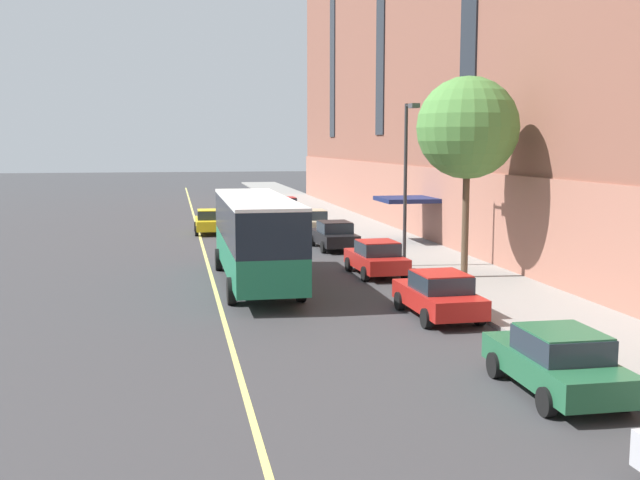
% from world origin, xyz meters
% --- Properties ---
extents(ground_plane, '(260.00, 260.00, 0.00)m').
position_xyz_m(ground_plane, '(0.00, 0.00, 0.00)').
color(ground_plane, '#38383A').
extents(sidewalk, '(4.95, 160.00, 0.15)m').
position_xyz_m(sidewalk, '(8.99, 3.00, 0.07)').
color(sidewalk, gray).
rests_on(sidewalk, ground).
extents(city_bus, '(2.86, 11.72, 3.64)m').
position_xyz_m(city_bus, '(-0.09, 2.04, 2.11)').
color(city_bus, '#1E704C').
rests_on(city_bus, ground).
extents(parked_car_champagne_0, '(1.97, 4.52, 1.56)m').
position_xyz_m(parked_car_champagne_0, '(5.44, 19.24, 0.78)').
color(parked_car_champagne_0, '#BCAD89').
rests_on(parked_car_champagne_0, ground).
extents(parked_car_red_1, '(2.11, 4.29, 1.56)m').
position_xyz_m(parked_car_red_1, '(5.37, 3.35, 0.78)').
color(parked_car_red_1, '#B21E19').
rests_on(parked_car_red_1, ground).
extents(parked_car_red_2, '(2.08, 4.37, 1.56)m').
position_xyz_m(parked_car_red_2, '(5.27, -4.88, 0.78)').
color(parked_car_red_2, '#B21E19').
rests_on(parked_car_red_2, ground).
extents(parked_car_black_4, '(2.11, 4.59, 1.56)m').
position_xyz_m(parked_car_black_4, '(5.29, 11.82, 0.78)').
color(parked_car_black_4, black).
rests_on(parked_car_black_4, ground).
extents(parked_car_red_5, '(1.98, 4.33, 1.56)m').
position_xyz_m(parked_car_red_5, '(5.39, 30.99, 0.78)').
color(parked_car_red_5, '#B21E19').
rests_on(parked_car_red_5, ground).
extents(parked_car_green_6, '(2.08, 4.39, 1.56)m').
position_xyz_m(parked_car_green_6, '(5.30, -12.72, 0.78)').
color(parked_car_green_6, '#23603D').
rests_on(parked_car_green_6, ground).
extents(taxi_cab, '(1.97, 4.35, 1.56)m').
position_xyz_m(taxi_cab, '(-1.10, 20.58, 0.78)').
color(taxi_cab, yellow).
rests_on(taxi_cab, ground).
extents(street_tree_mid_block, '(4.25, 4.25, 8.41)m').
position_xyz_m(street_tree_mid_block, '(8.73, 1.50, 6.41)').
color(street_tree_mid_block, brown).
rests_on(street_tree_mid_block, sidewalk).
extents(street_lamp, '(0.36, 1.48, 7.43)m').
position_xyz_m(street_lamp, '(7.11, 4.58, 4.66)').
color(street_lamp, '#2D2D30').
rests_on(street_lamp, sidewalk).
extents(fire_hydrant, '(0.42, 0.24, 0.72)m').
position_xyz_m(fire_hydrant, '(7.01, -10.85, 0.49)').
color(fire_hydrant, red).
rests_on(fire_hydrant, sidewalk).
extents(lane_centerline, '(0.16, 140.00, 0.01)m').
position_xyz_m(lane_centerline, '(-1.79, 3.00, 0.00)').
color(lane_centerline, '#E0D66B').
rests_on(lane_centerline, ground).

